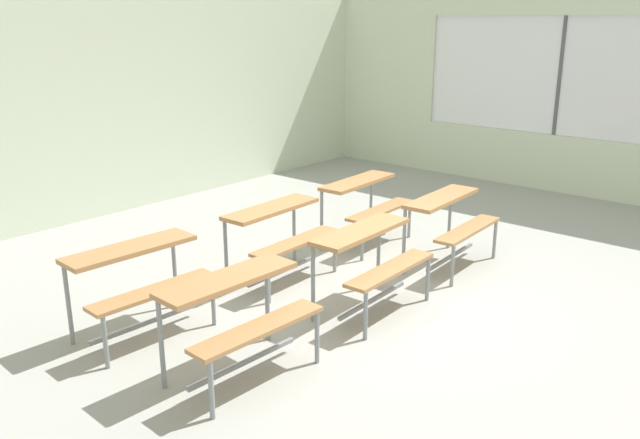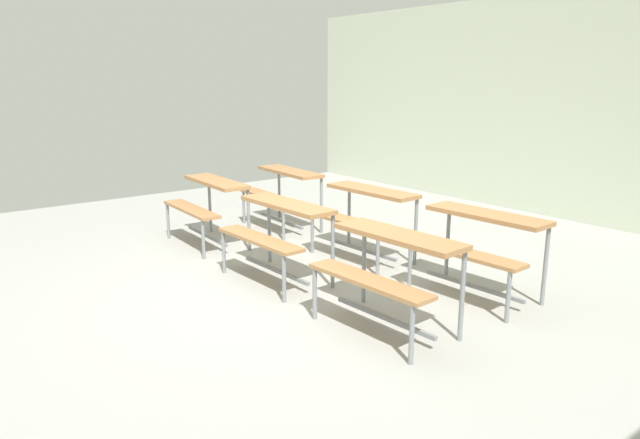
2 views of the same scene
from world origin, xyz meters
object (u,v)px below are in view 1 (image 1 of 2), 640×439
at_px(desk_bench_r0c2, 450,214).
at_px(desk_bench_r1c2, 366,196).
at_px(desk_bench_r0c0, 239,304).
at_px(desk_bench_r0c1, 371,251).
at_px(desk_bench_r1c0, 139,270).
at_px(desk_bench_r1c1, 280,226).

distance_m(desk_bench_r0c2, desk_bench_r1c2, 1.10).
bearing_deg(desk_bench_r0c0, desk_bench_r0c1, 0.23).
distance_m(desk_bench_r0c1, desk_bench_r1c2, 1.82).
bearing_deg(desk_bench_r1c0, desk_bench_r0c2, -17.33).
height_order(desk_bench_r0c0, desk_bench_r0c1, same).
xyz_separation_m(desk_bench_r1c1, desk_bench_r1c2, (1.44, 0.02, 0.00)).
bearing_deg(desk_bench_r1c1, desk_bench_r0c0, -147.36).
relative_size(desk_bench_r0c0, desk_bench_r1c2, 1.00).
relative_size(desk_bench_r0c1, desk_bench_r1c2, 0.99).
height_order(desk_bench_r0c0, desk_bench_r1c2, same).
relative_size(desk_bench_r0c0, desk_bench_r1c0, 1.00).
xyz_separation_m(desk_bench_r0c0, desk_bench_r1c1, (1.51, 1.04, 0.00)).
bearing_deg(desk_bench_r1c2, desk_bench_r0c1, -144.60).
relative_size(desk_bench_r1c0, desk_bench_r1c1, 1.01).
bearing_deg(desk_bench_r0c0, desk_bench_r0c2, 1.95).
height_order(desk_bench_r0c1, desk_bench_r1c0, same).
bearing_deg(desk_bench_r0c1, desk_bench_r0c2, -0.49).
height_order(desk_bench_r0c2, desk_bench_r1c2, same).
relative_size(desk_bench_r0c1, desk_bench_r0c2, 0.99).
bearing_deg(desk_bench_r1c1, desk_bench_r0c1, -91.68).
bearing_deg(desk_bench_r0c1, desk_bench_r1c1, 88.60).
bearing_deg(desk_bench_r1c2, desk_bench_r0c2, -92.64).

